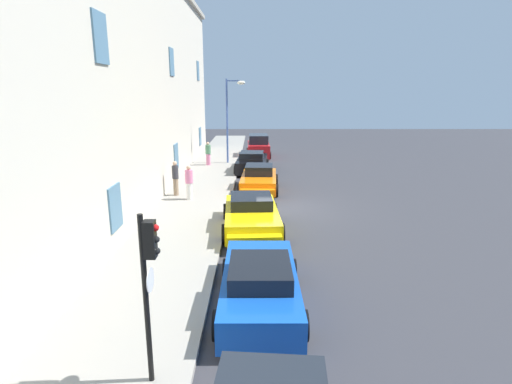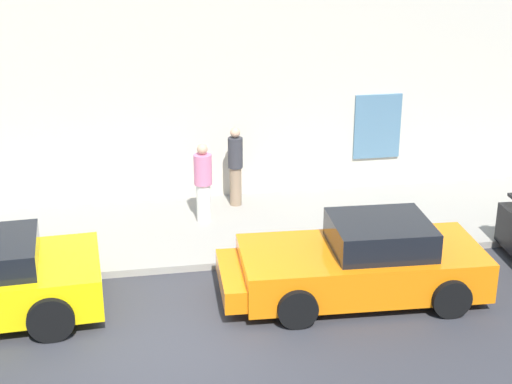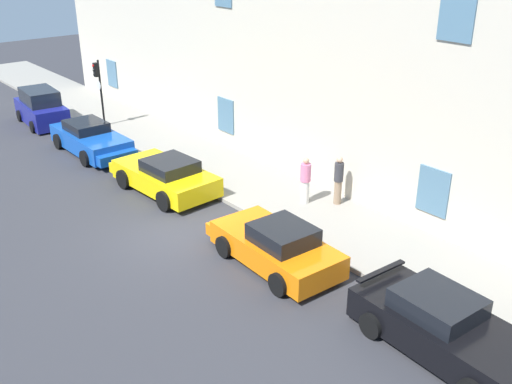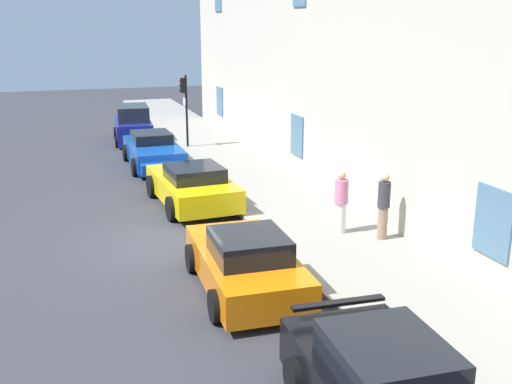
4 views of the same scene
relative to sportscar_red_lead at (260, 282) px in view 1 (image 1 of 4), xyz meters
name	(u,v)px [view 1 (image 1 of 4)]	position (x,y,z in m)	size (l,w,h in m)	color
ground_plane	(283,208)	(8.71, -1.19, -0.60)	(80.00, 80.00, 0.00)	#333338
sidewalk	(193,207)	(8.71, 3.05, -0.53)	(60.00, 3.49, 0.14)	gray
building_facade	(113,78)	(8.71, 6.31, 5.28)	(39.90, 3.52, 11.72)	beige
sportscar_red_lead	(260,282)	(0.00, 0.00, 0.00)	(4.92, 2.11, 1.34)	#144CB2
sportscar_yellow_flank	(252,217)	(5.43, 0.26, 0.02)	(4.82, 2.42, 1.34)	yellow
sportscar_white_middle	(259,181)	(12.04, -0.07, 0.00)	(4.60, 2.25, 1.38)	orange
sportscar_tail_end	(252,162)	(17.78, 0.33, 0.00)	(5.01, 2.36, 1.39)	black
hatchback_parked	(258,147)	(23.95, -0.13, 0.21)	(4.04, 2.02, 1.83)	red
traffic_light	(149,271)	(-3.04, 1.97, 1.74)	(0.44, 0.36, 3.23)	black
street_lamp	(232,106)	(20.31, 1.77, 3.68)	(0.44, 1.42, 6.05)	#3F5999
pedestrian_admiring	(189,182)	(9.84, 3.37, 0.40)	(0.38, 0.38, 1.70)	silver
pedestrian_strolling	(175,178)	(10.64, 4.19, 0.45)	(0.39, 0.39, 1.77)	#8C7259
pedestrian_bystander	(208,153)	(19.35, 3.51, 0.37)	(0.51, 0.51, 1.66)	pink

